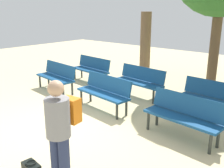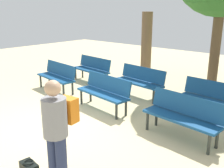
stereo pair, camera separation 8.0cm
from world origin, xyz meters
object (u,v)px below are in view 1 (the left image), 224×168
bench_r1_c0 (92,68)px  visitor_with_backpack (60,129)px  bench_r1_c1 (140,80)px  tree_2 (145,43)px  bench_r1_c2 (213,97)px  bench_r0_c2 (184,114)px  bench_r0_c1 (105,91)px  bench_r0_c0 (57,75)px

bench_r1_c0 → visitor_with_backpack: visitor_with_backpack is taller
bench_r1_c1 → tree_2: 3.04m
bench_r1_c2 → bench_r0_c2: bearing=-90.2°
bench_r0_c1 → bench_r0_c2: bearing=3.4°
bench_r0_c1 → bench_r1_c1: 1.46m
bench_r0_c0 → bench_r1_c0: size_ratio=1.00×
bench_r0_c0 → bench_r0_c2: size_ratio=1.01×
tree_2 → bench_r0_c1: bearing=-70.0°
bench_r0_c1 → bench_r0_c2: size_ratio=1.01×
bench_r1_c0 → tree_2: tree_2 is taller
bench_r0_c0 → bench_r1_c0: (0.09, 1.46, 0.00)m
bench_r1_c2 → tree_2: bearing=147.5°
bench_r0_c1 → visitor_with_backpack: 3.20m
bench_r1_c0 → bench_r0_c1: bearing=-32.2°
bench_r1_c0 → tree_2: (0.69, 2.34, 0.71)m
visitor_with_backpack → bench_r1_c2: bearing=-107.4°
visitor_with_backpack → bench_r0_c2: bearing=-110.8°
bench_r1_c1 → visitor_with_backpack: bearing=-64.2°
bench_r0_c1 → bench_r1_c0: same height
bench_r0_c1 → bench_r1_c2: same height
bench_r0_c0 → bench_r0_c2: bearing=2.2°
bench_r1_c0 → bench_r1_c2: (4.47, -0.35, 0.00)m
bench_r0_c0 → visitor_with_backpack: 4.86m
bench_r0_c2 → tree_2: size_ratio=0.67×
bench_r0_c0 → visitor_with_backpack: (3.88, -2.89, 0.43)m
bench_r1_c2 → tree_2: size_ratio=0.67×
bench_r1_c0 → bench_r1_c1: same height
bench_r0_c2 → bench_r1_c1: size_ratio=1.00×
bench_r0_c1 → bench_r1_c2: size_ratio=1.01×
bench_r1_c1 → bench_r1_c2: 2.25m
bench_r0_c0 → bench_r1_c2: bearing=19.5°
bench_r1_c0 → bench_r1_c1: bearing=0.5°
bench_r0_c0 → bench_r1_c2: 4.69m
bench_r1_c0 → tree_2: 2.54m
tree_2 → visitor_with_backpack: bearing=-65.1°
bench_r0_c2 → bench_r1_c1: bearing=148.8°
bench_r0_c1 → tree_2: size_ratio=0.68×
bench_r0_c1 → bench_r0_c2: 2.25m
bench_r1_c1 → visitor_with_backpack: 4.47m
bench_r0_c1 → bench_r1_c0: size_ratio=1.00×
bench_r1_c1 → tree_2: tree_2 is taller
bench_r1_c2 → visitor_with_backpack: visitor_with_backpack is taller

